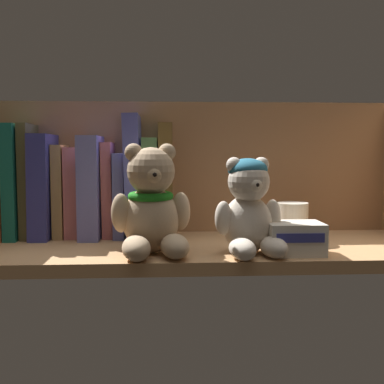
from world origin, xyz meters
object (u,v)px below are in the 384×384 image
at_px(book_3, 46,186).
at_px(book_6, 93,186).
at_px(book_2, 31,181).
at_px(book_4, 62,191).
at_px(pillar_candle, 292,222).
at_px(book_11, 165,180).
at_px(teddy_bear_smaller, 249,208).
at_px(book_0, 4,192).
at_px(book_8, 121,195).
at_px(small_product_box, 295,238).
at_px(book_5, 75,192).
at_px(book_9, 135,176).
at_px(book_1, 18,181).
at_px(book_10, 151,187).
at_px(teddy_bear_larger, 152,207).
at_px(book_7, 109,189).

xyz_separation_m(book_3, book_6, (0.09, 0.00, -0.00)).
distance_m(book_2, book_4, 0.06).
distance_m(book_4, pillar_candle, 0.42).
height_order(book_2, book_11, same).
bearing_deg(teddy_bear_smaller, pillar_candle, 44.68).
xyz_separation_m(book_0, book_8, (0.21, 0.00, -0.01)).
xyz_separation_m(pillar_candle, small_product_box, (-0.02, -0.10, -0.01)).
distance_m(book_0, book_5, 0.13).
bearing_deg(book_9, small_product_box, -34.72).
relative_size(book_1, book_11, 0.99).
height_order(book_11, small_product_box, book_11).
xyz_separation_m(book_5, pillar_candle, (0.39, -0.08, -0.05)).
distance_m(teddy_bear_smaller, pillar_candle, 0.13).
xyz_separation_m(book_0, book_4, (0.10, 0.00, 0.00)).
xyz_separation_m(book_1, book_8, (0.19, 0.00, -0.03)).
relative_size(book_10, teddy_bear_smaller, 1.22).
bearing_deg(pillar_candle, book_10, 161.95).
bearing_deg(book_10, book_9, 180.00).
relative_size(teddy_bear_larger, teddy_bear_smaller, 1.14).
bearing_deg(book_8, small_product_box, -32.17).
height_order(book_8, book_11, book_11).
distance_m(book_11, small_product_box, 0.28).
distance_m(book_0, small_product_box, 0.53).
xyz_separation_m(book_10, teddy_bear_larger, (0.01, -0.16, -0.02)).
xyz_separation_m(book_0, book_7, (0.19, 0.00, 0.00)).
height_order(book_1, teddy_bear_smaller, book_1).
height_order(book_0, book_3, book_3).
xyz_separation_m(book_1, book_9, (0.21, 0.00, 0.01)).
height_order(book_5, pillar_candle, book_5).
height_order(book_4, book_8, book_4).
bearing_deg(book_4, book_1, 180.00).
distance_m(book_0, teddy_bear_smaller, 0.46).
bearing_deg(book_4, book_2, 180.00).
height_order(book_1, book_9, book_9).
height_order(book_10, small_product_box, book_10).
height_order(teddy_bear_smaller, small_product_box, teddy_bear_smaller).
distance_m(book_1, book_3, 0.05).
height_order(book_2, book_7, book_2).
bearing_deg(book_7, teddy_bear_smaller, -36.51).
bearing_deg(book_2, book_4, 0.00).
height_order(book_2, book_4, book_2).
relative_size(book_8, teddy_bear_smaller, 1.03).
distance_m(book_6, teddy_bear_larger, 0.20).
bearing_deg(teddy_bear_larger, book_8, 110.68).
bearing_deg(book_2, small_product_box, -21.63).
distance_m(book_3, book_11, 0.22).
relative_size(book_8, book_9, 0.69).
distance_m(book_1, book_6, 0.14).
relative_size(book_4, book_8, 1.10).
bearing_deg(book_10, book_0, 180.00).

